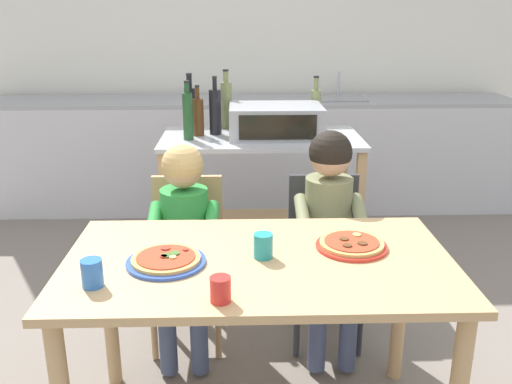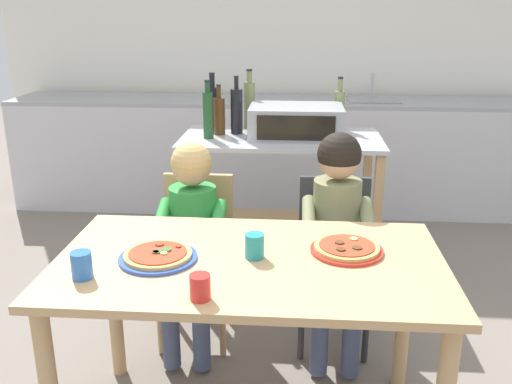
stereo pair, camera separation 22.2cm
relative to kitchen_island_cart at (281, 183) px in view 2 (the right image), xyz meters
The scene contains 21 objects.
ground_plane 0.63m from the kitchen_island_cart, 106.84° to the right, with size 12.11×12.11×0.00m, color slate.
back_wall_tiled 1.83m from the kitchen_island_cart, 92.20° to the left, with size 4.78×0.14×2.70m.
kitchen_counter 1.26m from the kitchen_island_cart, 92.87° to the left, with size 4.30×0.60×1.10m.
kitchen_island_cart is the anchor object (origin of this frame).
toaster_oven 0.38m from the kitchen_island_cart, ahead, with size 0.54×0.38×0.18m.
bottle_dark_olive_oil 0.55m from the kitchen_island_cart, behind, with size 0.07×0.07×0.30m.
bottle_clear_vinegar 0.62m from the kitchen_island_cart, 161.68° to the left, with size 0.07×0.07×0.35m.
bottle_tall_green_wine 0.60m from the kitchen_island_cart, behind, with size 0.06×0.06×0.34m.
bottle_slim_sauce 0.55m from the kitchen_island_cart, 129.62° to the left, with size 0.07×0.07×0.37m.
bottle_squat_spirits 0.59m from the kitchen_island_cart, 34.58° to the left, with size 0.06×0.06×0.32m.
bottle_brown_beer 0.51m from the kitchen_island_cart, 164.33° to the left, with size 0.07×0.07×0.34m.
dining_table 1.42m from the kitchen_island_cart, 92.58° to the right, with size 1.38×0.78×0.75m.
dining_chair_left 0.83m from the kitchen_island_cart, 118.11° to the right, with size 0.36×0.36×0.81m.
dining_chair_right 0.78m from the kitchen_island_cart, 68.53° to the right, with size 0.36×0.36×0.81m.
child_in_green_shirt 0.93m from the kitchen_island_cart, 114.55° to the right, with size 0.32×0.42×1.00m.
child_in_olive_shirt 0.89m from the kitchen_island_cart, 71.31° to the right, with size 0.32×0.42×1.05m.
pizza_plate_blue_rimmed 1.51m from the kitchen_island_cart, 104.89° to the right, with size 0.28×0.28×0.03m.
pizza_plate_red_rimmed 1.38m from the kitchen_island_cart, 78.02° to the right, with size 0.26×0.26×0.03m.
drinking_cup_teal 1.43m from the kitchen_island_cart, 91.92° to the right, with size 0.07×0.07×0.09m, color teal.
drinking_cup_blue 1.73m from the kitchen_island_cart, 110.40° to the right, with size 0.07×0.07×0.09m, color blue.
drinking_cup_red 1.74m from the kitchen_island_cart, 96.27° to the right, with size 0.06×0.06×0.08m, color red.
Camera 2 is at (0.16, -1.80, 1.60)m, focal length 39.23 mm.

